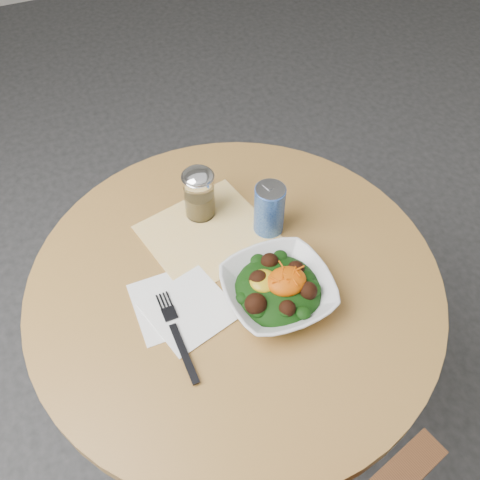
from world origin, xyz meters
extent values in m
plane|color=#2B2B2E|center=(0.00, 0.00, 0.00)|extent=(6.00, 6.00, 0.00)
cylinder|color=black|center=(0.00, 0.00, 0.01)|extent=(0.52, 0.52, 0.03)
cylinder|color=black|center=(0.00, 0.00, 0.35)|extent=(0.10, 0.10, 0.71)
cylinder|color=#C98948|center=(0.00, 0.00, 0.73)|extent=(0.90, 0.90, 0.04)
cube|color=orange|center=(-0.01, 0.14, 0.75)|extent=(0.32, 0.30, 0.00)
cube|color=white|center=(-0.14, -0.01, 0.75)|extent=(0.16, 0.16, 0.00)
cube|color=white|center=(-0.12, -0.04, 0.75)|extent=(0.20, 0.20, 0.00)
imported|color=white|center=(0.07, -0.08, 0.78)|extent=(0.23, 0.23, 0.05)
ellipsoid|color=black|center=(0.07, -0.08, 0.78)|extent=(0.18, 0.18, 0.06)
ellipsoid|color=gold|center=(0.04, -0.06, 0.80)|extent=(0.06, 0.06, 0.02)
ellipsoid|color=#E05604|center=(0.08, -0.08, 0.81)|extent=(0.08, 0.07, 0.04)
cube|color=black|center=(-0.16, -0.13, 0.76)|extent=(0.02, 0.14, 0.00)
cube|color=black|center=(-0.16, -0.02, 0.76)|extent=(0.03, 0.08, 0.00)
cylinder|color=silver|center=(0.00, 0.21, 0.81)|extent=(0.07, 0.07, 0.11)
cylinder|color=#9C8048|center=(0.00, 0.21, 0.78)|extent=(0.06, 0.06, 0.06)
cylinder|color=silver|center=(0.00, 0.21, 0.87)|extent=(0.07, 0.07, 0.01)
ellipsoid|color=silver|center=(0.00, 0.21, 0.87)|extent=(0.07, 0.07, 0.03)
cylinder|color=navy|center=(0.13, 0.11, 0.81)|extent=(0.07, 0.07, 0.13)
cylinder|color=#B6B6BD|center=(0.13, 0.11, 0.88)|extent=(0.07, 0.07, 0.00)
cube|color=#B6B6BD|center=(0.12, 0.12, 0.88)|extent=(0.02, 0.02, 0.00)
camera|label=1|loc=(-0.24, -0.61, 1.70)|focal=40.00mm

